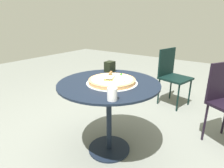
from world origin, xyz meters
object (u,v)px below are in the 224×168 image
(pizza_server, at_px, (110,75))
(drinking_cup, at_px, (112,94))
(napkin_dispenser, at_px, (110,67))
(patio_table, at_px, (109,98))
(pizza_on_tray, at_px, (112,81))
(patio_chair_near, at_px, (172,73))

(pizza_server, distance_m, drinking_cup, 0.43)
(napkin_dispenser, bearing_deg, patio_table, 37.65)
(pizza_on_tray, xyz_separation_m, patio_chair_near, (0.07, 1.48, -0.25))
(patio_table, bearing_deg, patio_chair_near, 86.09)
(pizza_on_tray, distance_m, napkin_dispenser, 0.39)
(napkin_dispenser, xyz_separation_m, patio_chair_near, (0.31, 1.18, -0.29))
(napkin_dispenser, bearing_deg, patio_chair_near, 167.91)
(napkin_dispenser, height_order, patio_chair_near, patio_chair_near)
(patio_table, xyz_separation_m, pizza_server, (-0.01, 0.03, 0.21))
(patio_table, distance_m, pizza_server, 0.22)
(pizza_server, xyz_separation_m, drinking_cup, (0.27, -0.33, -0.02))
(napkin_dispenser, relative_size, patio_chair_near, 0.13)
(pizza_server, distance_m, patio_chair_near, 1.49)
(pizza_server, height_order, drinking_cup, drinking_cup)
(drinking_cup, bearing_deg, pizza_server, 128.71)
(pizza_on_tray, relative_size, patio_chair_near, 0.54)
(napkin_dispenser, bearing_deg, pizza_on_tray, 42.12)
(pizza_on_tray, relative_size, napkin_dispenser, 4.07)
(patio_table, distance_m, drinking_cup, 0.45)
(drinking_cup, bearing_deg, pizza_on_tray, 125.64)
(drinking_cup, height_order, patio_chair_near, patio_chair_near)
(patio_table, relative_size, drinking_cup, 10.05)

